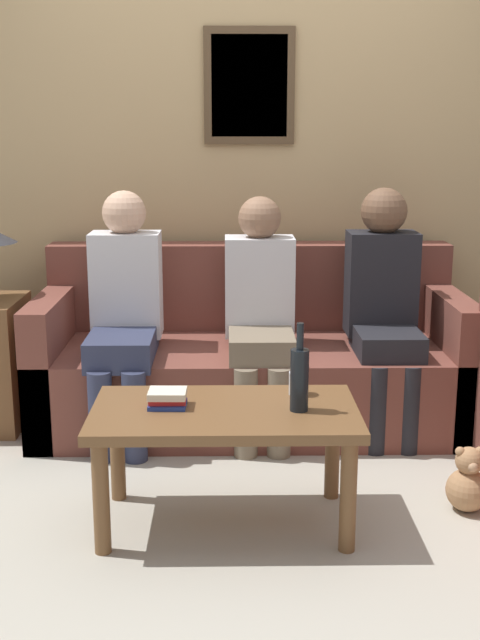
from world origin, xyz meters
TOP-DOWN VIEW (x-y plane):
  - ground_plane at (0.00, 0.00)m, footprint 16.00×16.00m
  - wall_back at (0.00, 0.99)m, footprint 9.00×0.08m
  - couch_main at (0.00, 0.53)m, footprint 2.14×0.88m
  - coffee_table at (-0.13, -0.61)m, footprint 0.99×0.55m
  - wine_bottle at (0.14, -0.64)m, footprint 0.07×0.07m
  - drinking_glass at (0.16, -0.46)m, footprint 0.07×0.07m
  - book_stack at (-0.35, -0.59)m, footprint 0.14×0.12m
  - person_left at (-0.62, 0.34)m, footprint 0.34×0.63m
  - person_middle at (0.04, 0.36)m, footprint 0.34×0.60m
  - person_right at (0.65, 0.38)m, footprint 0.34×0.57m
  - teddy_bear at (0.83, -0.52)m, footprint 0.17×0.17m

SIDE VIEW (x-z plane):
  - ground_plane at x=0.00m, z-range 0.00..0.00m
  - teddy_bear at x=0.83m, z-range -0.02..0.25m
  - couch_main at x=0.00m, z-range -0.14..0.75m
  - coffee_table at x=-0.13m, z-range 0.16..0.63m
  - book_stack at x=-0.35m, z-range 0.47..0.53m
  - drinking_glass at x=0.16m, z-range 0.46..0.55m
  - wine_bottle at x=0.14m, z-range 0.42..0.76m
  - person_middle at x=0.04m, z-range 0.05..1.21m
  - person_left at x=-0.62m, z-range 0.05..1.24m
  - person_right at x=0.65m, z-range 0.06..1.26m
  - wall_back at x=0.00m, z-range 0.00..2.60m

